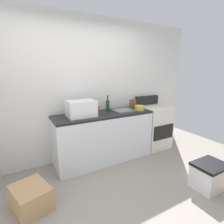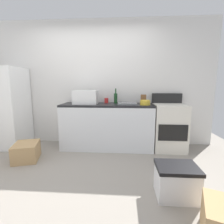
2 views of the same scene
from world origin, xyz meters
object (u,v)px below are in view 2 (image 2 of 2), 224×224
Objects in this scene: microwave at (86,97)px; storage_bin at (176,181)px; coffee_mug at (106,100)px; knife_block at (143,99)px; mixing_bowl at (145,102)px; cardboard_box_large at (27,152)px; stove_oven at (169,126)px; wine_bottle at (116,98)px; refrigerator at (7,108)px.

storage_bin is at bearing -47.23° from microwave.
coffee_mug is at bearing 28.72° from microwave.
mixing_bowl is at bearing -86.91° from knife_block.
microwave is 1.43m from cardboard_box_large.
knife_block reaches higher than mixing_bowl.
stove_oven reaches higher than mixing_bowl.
knife_block is at bearing 93.09° from mixing_bowl.
coffee_mug is 0.82m from mixing_bowl.
microwave reaches higher than coffee_mug.
wine_bottle is at bearing -13.26° from coffee_mug.
microwave reaches higher than mixing_bowl.
knife_block is 0.22m from mixing_bowl.
stove_oven is at bearing 13.60° from mixing_bowl.
knife_block is 0.39× the size of storage_bin.
microwave is at bearing -151.28° from coffee_mug.
stove_oven reaches higher than knife_block.
coffee_mug reaches higher than mixing_bowl.
mixing_bowl is 1.58m from storage_bin.
storage_bin is at bearing -19.74° from cardboard_box_large.
wine_bottle is (-1.06, 0.14, 0.54)m from stove_oven.
microwave reaches higher than storage_bin.
refrigerator reaches higher than coffee_mug.
refrigerator is at bearing -176.93° from knife_block.
storage_bin is at bearing -64.68° from wine_bottle.
microwave is 1.00× the size of storage_bin.
knife_block is at bearing 5.97° from microwave.
wine_bottle is at bearing 175.23° from knife_block.
stove_oven is 3.67× the size of wine_bottle.
mixing_bowl is at bearing -21.68° from coffee_mug.
stove_oven is at bearing 15.00° from cardboard_box_large.
cardboard_box_large is (-2.04, -0.78, -0.84)m from knife_block.
coffee_mug is 0.56× the size of knife_block.
cardboard_box_large is at bearing 160.26° from storage_bin.
stove_oven is 1.20m from wine_bottle.
wine_bottle is at bearing 15.86° from microwave.
wine_bottle reaches higher than microwave.
stove_oven is at bearing -10.60° from knife_block.
coffee_mug reaches higher than cardboard_box_large.
stove_oven is 2.39× the size of storage_bin.
mixing_bowl is 0.41× the size of storage_bin.
coffee_mug is 0.53× the size of mixing_bowl.
wine_bottle is at bearing 28.93° from cardboard_box_large.
refrigerator is 1.47× the size of stove_oven.
cardboard_box_large is at bearing -164.67° from mixing_bowl.
cardboard_box_large is (-1.49, -0.82, -0.86)m from wine_bottle.
coffee_mug is 2.08m from storage_bin.
cardboard_box_large is 1.01× the size of storage_bin.
knife_block is (1.14, 0.12, -0.05)m from microwave.
stove_oven is 2.65m from cardboard_box_large.
stove_oven is 0.69m from mixing_bowl.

